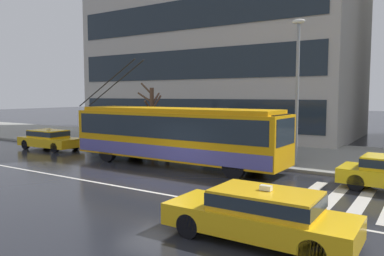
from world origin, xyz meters
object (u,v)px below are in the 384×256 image
at_px(trolleybus, 175,134).
at_px(bus_shelter, 176,120).
at_px(street_lamp, 297,80).
at_px(street_tree_bare, 152,112).
at_px(pedestrian_at_shelter, 290,129).
at_px(pedestrian_approaching_curb, 167,135).
at_px(taxi_queued_behind_bus, 50,139).
at_px(taxi_oncoming_far, 261,213).

height_order(trolleybus, bus_shelter, trolleybus).
relative_size(street_lamp, street_tree_bare, 1.64).
height_order(bus_shelter, pedestrian_at_shelter, bus_shelter).
bearing_deg(trolleybus, pedestrian_approaching_curb, 132.53).
xyz_separation_m(taxi_queued_behind_bus, street_tree_bare, (4.70, 4.72, 1.68)).
distance_m(taxi_queued_behind_bus, pedestrian_approaching_curb, 8.03).
height_order(taxi_oncoming_far, bus_shelter, bus_shelter).
bearing_deg(pedestrian_at_shelter, taxi_oncoming_far, -75.06).
xyz_separation_m(trolleybus, taxi_oncoming_far, (7.47, -6.98, -0.89)).
height_order(street_lamp, street_tree_bare, street_lamp).
bearing_deg(street_lamp, street_tree_bare, 167.65).
xyz_separation_m(bus_shelter, pedestrian_approaching_curb, (0.13, -1.05, -0.84)).
xyz_separation_m(taxi_queued_behind_bus, pedestrian_at_shelter, (14.67, 3.90, 1.04)).
relative_size(taxi_oncoming_far, street_tree_bare, 1.09).
bearing_deg(trolleybus, street_tree_bare, 137.97).
xyz_separation_m(pedestrian_approaching_curb, street_lamp, (7.89, -0.25, 3.12)).
bearing_deg(street_lamp, pedestrian_approaching_curb, 178.18).
bearing_deg(pedestrian_approaching_curb, street_tree_bare, 143.78).
distance_m(taxi_oncoming_far, street_tree_bare, 17.65).
relative_size(taxi_oncoming_far, pedestrian_at_shelter, 2.32).
relative_size(taxi_queued_behind_bus, pedestrian_at_shelter, 2.23).
bearing_deg(taxi_queued_behind_bus, street_tree_bare, 45.14).
bearing_deg(street_lamp, bus_shelter, 170.76).
xyz_separation_m(bus_shelter, street_lamp, (8.02, -1.30, 2.28)).
height_order(taxi_oncoming_far, pedestrian_at_shelter, pedestrian_at_shelter).
relative_size(trolleybus, pedestrian_at_shelter, 6.29).
bearing_deg(taxi_queued_behind_bus, pedestrian_at_shelter, 14.88).
bearing_deg(street_lamp, taxi_oncoming_far, -77.25).
xyz_separation_m(trolleybus, street_lamp, (5.31, 2.56, 2.64)).
relative_size(taxi_queued_behind_bus, pedestrian_approaching_curb, 2.67).
bearing_deg(street_tree_bare, pedestrian_at_shelter, -4.73).
relative_size(taxi_oncoming_far, pedestrian_approaching_curb, 2.78).
xyz_separation_m(taxi_oncoming_far, street_lamp, (-2.16, 9.54, 3.53)).
height_order(trolleybus, pedestrian_approaching_curb, trolleybus).
bearing_deg(pedestrian_approaching_curb, taxi_oncoming_far, -44.25).
relative_size(pedestrian_at_shelter, street_tree_bare, 0.47).
xyz_separation_m(bus_shelter, pedestrian_at_shelter, (7.22, 0.23, -0.21)).
xyz_separation_m(taxi_queued_behind_bus, pedestrian_approaching_curb, (7.58, 2.62, 0.41)).
xyz_separation_m(trolleybus, pedestrian_approaching_curb, (-2.58, 2.81, -0.48)).
distance_m(pedestrian_at_shelter, street_lamp, 3.03).
distance_m(pedestrian_at_shelter, street_tree_bare, 10.03).
distance_m(taxi_queued_behind_bus, bus_shelter, 8.40).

